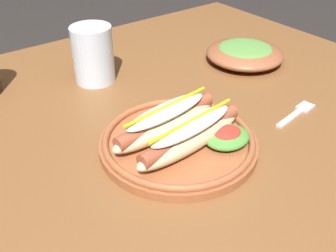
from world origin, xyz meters
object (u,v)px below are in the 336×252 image
(fork, at_px, (298,113))
(side_bowl, at_px, (245,53))
(hot_dog_plate, at_px, (181,136))
(water_cup, at_px, (93,54))

(fork, distance_m, side_bowl, 0.26)
(fork, bearing_deg, hot_dog_plate, 160.07)
(water_cup, height_order, side_bowl, water_cup)
(hot_dog_plate, height_order, side_bowl, hot_dog_plate)
(side_bowl, bearing_deg, fork, -111.74)
(fork, xyz_separation_m, side_bowl, (0.09, 0.24, 0.02))
(fork, xyz_separation_m, water_cup, (-0.25, 0.37, 0.06))
(hot_dog_plate, relative_size, side_bowl, 1.44)
(hot_dog_plate, distance_m, side_bowl, 0.40)
(hot_dog_plate, relative_size, water_cup, 2.17)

